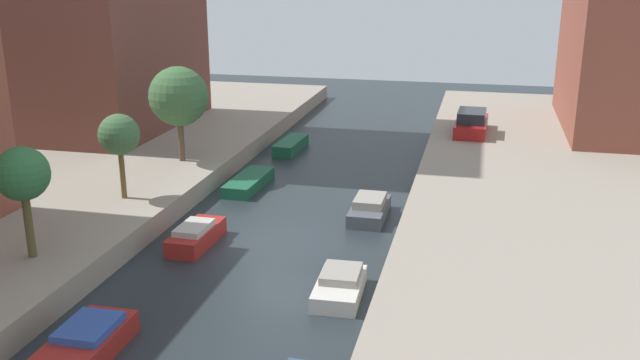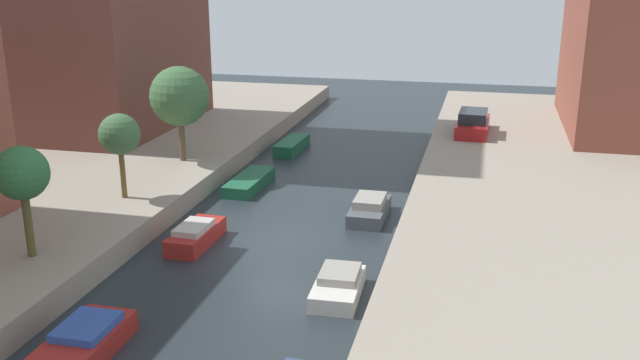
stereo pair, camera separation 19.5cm
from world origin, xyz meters
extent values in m
plane|color=#232B30|center=(0.00, 0.00, 0.00)|extent=(84.00, 84.00, 0.00)
cylinder|color=brown|center=(-7.36, -5.61, 2.22)|extent=(0.29, 0.29, 2.44)
sphere|color=#2D6537|center=(-7.36, -5.61, 4.10)|extent=(1.90, 1.90, 1.90)
cylinder|color=brown|center=(-7.36, 1.11, 2.14)|extent=(0.24, 0.24, 2.27)
sphere|color=#3C643B|center=(-7.36, 1.11, 3.90)|extent=(1.81, 1.81, 1.81)
cylinder|color=brown|center=(-7.36, 7.42, 2.18)|extent=(0.31, 0.31, 2.37)
sphere|color=#3C653A|center=(-7.36, 7.42, 4.45)|extent=(3.09, 3.09, 3.09)
cube|color=maroon|center=(7.39, 17.37, 1.39)|extent=(2.00, 4.74, 0.78)
cube|color=#1E2328|center=(7.39, 17.02, 2.12)|extent=(1.72, 2.63, 0.68)
cube|color=maroon|center=(-2.89, -9.64, 0.35)|extent=(1.74, 3.43, 0.70)
cube|color=#2D4C9E|center=(-2.89, -9.44, 0.82)|extent=(1.46, 1.89, 0.24)
cube|color=maroon|center=(-3.06, -1.02, 0.35)|extent=(1.39, 3.36, 0.70)
cube|color=#B2ADA3|center=(-3.06, -1.21, 0.82)|extent=(1.15, 1.86, 0.25)
cube|color=#195638|center=(-3.42, 6.67, 0.30)|extent=(1.53, 4.18, 0.59)
cube|color=#195638|center=(-3.29, 14.26, 0.34)|extent=(1.37, 3.74, 0.68)
cube|color=beige|center=(3.57, -4.22, 0.29)|extent=(1.66, 3.08, 0.58)
cube|color=gray|center=(3.57, -3.93, 0.73)|extent=(1.37, 1.71, 0.29)
cube|color=#4C5156|center=(3.31, 3.75, 0.31)|extent=(1.53, 3.42, 0.61)
cube|color=gray|center=(3.31, 3.81, 0.80)|extent=(1.29, 1.88, 0.37)
camera|label=1|loc=(7.94, -25.75, 11.09)|focal=39.32mm
camera|label=2|loc=(8.13, -25.71, 11.09)|focal=39.32mm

